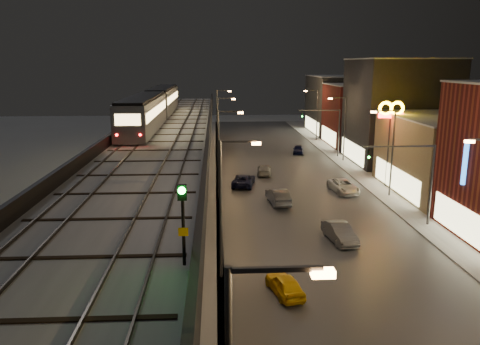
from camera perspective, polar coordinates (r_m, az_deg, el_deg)
name	(u,v)px	position (r m, az deg, el deg)	size (l,w,h in m)	color
road_surface	(292,187)	(52.38, 6.40, -1.82)	(17.00, 120.00, 0.06)	#46474D
sidewalk_right	(381,186)	(54.88, 16.76, -1.57)	(4.00, 120.00, 0.14)	#9FA1A8
under_viaduct_pavement	(170,189)	(51.94, -8.47, -2.01)	(11.00, 120.00, 0.06)	#9FA1A8
elevated_viaduct	(166,144)	(47.68, -9.05, 3.48)	(9.00, 100.00, 6.30)	black
viaduct_trackbed	(165,136)	(47.68, -9.07, 4.42)	(8.40, 100.00, 0.32)	#B2B7C1
viaduct_parapet_streetside	(209,131)	(47.38, -3.82, 5.06)	(0.30, 100.00, 1.10)	black
viaduct_parapet_far	(122,132)	(48.30, -14.24, 4.84)	(0.30, 100.00, 1.10)	black
building_c	(454,155)	(53.95, 24.61, 1.90)	(12.20, 15.20, 8.16)	#816F52
building_d	(398,111)	(67.97, 18.70, 7.06)	(12.20, 13.20, 14.16)	black
building_e	(365,115)	(81.28, 15.01, 6.78)	(12.20, 12.20, 10.16)	maroon
building_f	(343,105)	(94.59, 12.44, 8.07)	(12.20, 16.20, 11.16)	#2F2F2F
streetlight_left_1	(225,200)	(29.11, -1.85, -3.36)	(2.57, 0.28, 9.00)	#38383A
streetlight_left_2	(221,148)	(46.65, -2.30, 2.94)	(2.57, 0.28, 9.00)	#38383A
streetlight_right_2	(390,147)	(49.88, 17.84, 2.99)	(2.56, 0.28, 9.00)	#38383A
streetlight_left_3	(220,125)	(64.44, -2.51, 5.79)	(2.57, 0.28, 9.00)	#38383A
streetlight_right_3	(343,124)	(66.82, 12.44, 5.76)	(2.56, 0.28, 9.00)	#38383A
streetlight_left_4	(219,112)	(82.32, -2.63, 7.40)	(2.57, 0.28, 9.00)	#38383A
streetlight_right_4	(316,111)	(84.19, 9.22, 7.37)	(2.56, 0.28, 9.00)	#38383A
traffic_light_rig_a	(418,175)	(41.53, 20.93, -0.25)	(6.10, 0.34, 7.00)	#38383A
traffic_light_rig_b	(331,127)	(69.56, 11.05, 5.49)	(6.10, 0.34, 7.00)	#38383A
subway_train	(155,106)	(59.49, -10.37, 8.03)	(2.99, 36.67, 3.58)	gray
rail_signal	(183,209)	(16.02, -7.01, -4.42)	(0.34, 0.42, 2.94)	black
car_taxi	(285,285)	(28.78, 5.48, -13.53)	(1.46, 3.62, 1.23)	yellow
car_near_white	(278,197)	(46.01, 4.65, -2.96)	(1.62, 4.64, 1.53)	#575A64
car_mid_silver	(244,181)	(52.50, 0.44, -0.99)	(2.21, 4.78, 1.33)	#121535
car_mid_dark	(264,170)	(57.86, 2.96, 0.29)	(1.74, 4.28, 1.24)	gray
car_onc_silver	(340,233)	(37.20, 12.05, -7.26)	(1.51, 4.32, 1.43)	#505355
car_onc_dark	(343,187)	(51.05, 12.49, -1.71)	(2.24, 4.85, 1.35)	silver
car_onc_red	(298,150)	(71.93, 7.10, 2.76)	(1.48, 3.69, 1.26)	black
sign_mcdonalds	(391,118)	(53.48, 17.89, 6.30)	(2.82, 0.33, 9.55)	#38383A
sign_carwash	(473,171)	(39.59, 26.51, 0.13)	(1.52, 0.35, 7.88)	#38383A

